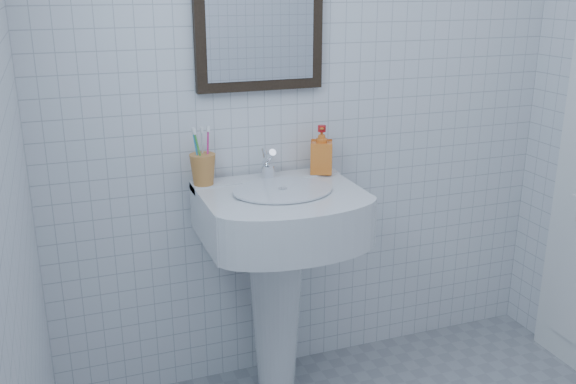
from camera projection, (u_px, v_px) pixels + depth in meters
name	position (u px, v px, depth m)	size (l,w,h in m)	color
wall_back	(313.00, 84.00, 2.57)	(2.20, 0.02, 2.50)	silver
washbasin	(278.00, 258.00, 2.50)	(0.59, 0.43, 0.91)	silver
faucet	(268.00, 166.00, 2.49)	(0.05, 0.12, 0.13)	silver
toothbrush_cup	(203.00, 169.00, 2.42)	(0.10, 0.10, 0.12)	#C27B37
soap_dispenser	(321.00, 149.00, 2.56)	(0.09, 0.09, 0.19)	#E45B16
wall_mirror	(259.00, 7.00, 2.38)	(0.50, 0.04, 0.62)	black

